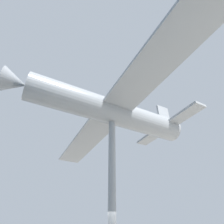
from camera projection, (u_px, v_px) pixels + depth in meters
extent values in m
cylinder|color=#999EA3|center=(112.00, 184.00, 9.13)|extent=(0.41, 0.41, 7.57)
cylinder|color=#93999E|center=(112.00, 112.00, 11.84)|extent=(4.15, 10.99, 1.70)
cube|color=#93999E|center=(112.00, 112.00, 11.84)|extent=(20.76, 6.85, 0.18)
cube|color=#93999E|center=(166.00, 127.00, 13.71)|extent=(6.71, 2.50, 0.18)
cube|color=#93999E|center=(164.00, 117.00, 14.30)|extent=(0.43, 1.11, 1.93)
cone|color=#93999E|center=(14.00, 82.00, 9.56)|extent=(1.69, 1.52, 1.45)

